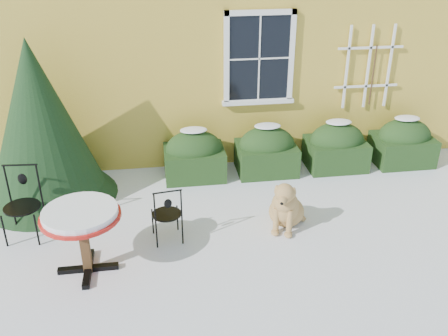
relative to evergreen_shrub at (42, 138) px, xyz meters
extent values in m
plane|color=white|center=(2.72, -2.17, -1.05)|extent=(80.00, 80.00, 0.00)
cube|color=black|center=(3.62, 0.79, 0.92)|extent=(1.05, 0.03, 1.45)
cube|color=white|center=(3.62, 0.78, 1.69)|extent=(1.23, 0.06, 0.09)
cube|color=white|center=(3.62, 0.78, 0.15)|extent=(1.23, 0.06, 0.09)
cube|color=white|center=(3.05, 0.78, 0.92)|extent=(0.09, 0.06, 1.63)
cube|color=white|center=(4.19, 0.78, 0.92)|extent=(0.09, 0.06, 1.63)
cube|color=white|center=(3.62, 0.77, 0.92)|extent=(0.02, 0.02, 1.45)
cube|color=white|center=(3.62, 0.77, 0.92)|extent=(1.05, 0.02, 0.02)
cube|color=white|center=(3.62, 0.78, 0.15)|extent=(1.29, 0.14, 0.07)
cube|color=white|center=(5.22, 0.77, 0.70)|extent=(0.04, 0.03, 1.50)
cube|color=white|center=(5.62, 0.77, 0.70)|extent=(0.04, 0.03, 1.50)
cube|color=white|center=(6.02, 0.77, 0.70)|extent=(0.04, 0.03, 1.50)
cube|color=white|center=(5.62, 0.77, 0.35)|extent=(1.20, 0.03, 0.04)
cube|color=white|center=(5.62, 0.77, 1.05)|extent=(1.20, 0.03, 0.04)
cylinder|color=#472D19|center=(5.72, 0.75, 0.55)|extent=(0.02, 0.02, 1.10)
cube|color=black|center=(2.42, 0.38, -0.79)|extent=(1.05, 0.80, 0.52)
ellipsoid|color=black|center=(2.42, 0.38, -0.53)|extent=(1.00, 0.72, 0.67)
ellipsoid|color=white|center=(2.42, 0.38, -0.17)|extent=(0.47, 0.32, 0.06)
cube|color=black|center=(3.72, 0.38, -0.79)|extent=(1.05, 0.80, 0.52)
ellipsoid|color=black|center=(3.72, 0.38, -0.53)|extent=(1.00, 0.72, 0.67)
ellipsoid|color=white|center=(3.72, 0.38, -0.17)|extent=(0.47, 0.32, 0.06)
cube|color=black|center=(5.02, 0.38, -0.79)|extent=(1.05, 0.80, 0.52)
ellipsoid|color=black|center=(5.02, 0.38, -0.53)|extent=(1.00, 0.72, 0.67)
ellipsoid|color=white|center=(5.02, 0.38, -0.17)|extent=(0.47, 0.32, 0.06)
cube|color=black|center=(6.32, 0.38, -0.79)|extent=(1.05, 0.80, 0.52)
ellipsoid|color=black|center=(6.32, 0.38, -0.53)|extent=(1.00, 0.72, 0.67)
ellipsoid|color=white|center=(6.32, 0.38, -0.17)|extent=(0.47, 0.32, 0.06)
cone|color=black|center=(0.00, 0.00, -0.43)|extent=(2.16, 2.16, 1.25)
cone|color=black|center=(0.00, 0.00, 0.26)|extent=(1.93, 1.93, 2.62)
cube|color=black|center=(0.79, -2.11, -1.02)|extent=(0.78, 0.09, 0.07)
cube|color=black|center=(0.79, -2.11, -1.02)|extent=(0.09, 0.78, 0.07)
cube|color=#50351B|center=(0.79, -2.11, -0.64)|extent=(0.11, 0.11, 0.83)
cylinder|color=#B5150F|center=(0.79, -2.11, -0.22)|extent=(1.00, 1.00, 0.04)
cylinder|color=white|center=(0.79, -2.11, -0.16)|extent=(0.93, 0.93, 0.08)
cylinder|color=black|center=(2.01, -1.31, -0.85)|extent=(0.02, 0.02, 0.41)
cylinder|color=black|center=(1.65, -1.36, -0.85)|extent=(0.02, 0.02, 0.41)
cylinder|color=black|center=(2.06, -1.67, -0.85)|extent=(0.02, 0.02, 0.41)
cylinder|color=black|center=(1.70, -1.72, -0.85)|extent=(0.02, 0.02, 0.41)
cylinder|color=black|center=(1.85, -1.52, -0.64)|extent=(0.42, 0.42, 0.02)
cylinder|color=black|center=(2.06, -1.67, -0.41)|extent=(0.02, 0.02, 0.46)
cylinder|color=black|center=(1.70, -1.72, -0.41)|extent=(0.02, 0.02, 0.46)
cylinder|color=black|center=(1.88, -1.70, -0.19)|extent=(0.40, 0.07, 0.02)
ellipsoid|color=black|center=(1.88, -1.70, -0.37)|extent=(0.11, 0.04, 0.14)
cylinder|color=black|center=(-0.39, -1.38, -0.80)|extent=(0.03, 0.03, 0.50)
cylinder|color=black|center=(0.05, -1.41, -0.80)|extent=(0.03, 0.03, 0.50)
cylinder|color=black|center=(-0.36, -0.94, -0.80)|extent=(0.03, 0.03, 0.50)
cylinder|color=black|center=(0.08, -0.97, -0.80)|extent=(0.03, 0.03, 0.50)
cylinder|color=black|center=(-0.16, -1.18, -0.56)|extent=(0.51, 0.51, 0.02)
cylinder|color=black|center=(-0.36, -0.94, -0.28)|extent=(0.03, 0.03, 0.55)
cylinder|color=black|center=(0.08, -0.97, -0.28)|extent=(0.03, 0.03, 0.55)
cylinder|color=black|center=(-0.14, -0.96, 0.00)|extent=(0.49, 0.06, 0.03)
ellipsoid|color=black|center=(-0.14, -0.96, -0.23)|extent=(0.13, 0.04, 0.17)
ellipsoid|color=tan|center=(3.64, -1.35, -0.86)|extent=(0.72, 0.74, 0.43)
ellipsoid|color=tan|center=(3.56, -1.53, -0.67)|extent=(0.52, 0.50, 0.53)
sphere|color=tan|center=(3.54, -1.58, -0.55)|extent=(0.33, 0.33, 0.33)
cylinder|color=tan|center=(3.42, -1.61, -0.84)|extent=(0.09, 0.09, 0.43)
cylinder|color=tan|center=(3.60, -1.69, -0.84)|extent=(0.09, 0.09, 0.43)
ellipsoid|color=tan|center=(3.40, -1.66, -1.01)|extent=(0.12, 0.15, 0.07)
ellipsoid|color=tan|center=(3.58, -1.74, -1.01)|extent=(0.12, 0.15, 0.07)
cylinder|color=tan|center=(3.53, -1.59, -0.49)|extent=(0.28, 0.30, 0.23)
sphere|color=tan|center=(3.52, -1.63, -0.38)|extent=(0.28, 0.28, 0.28)
ellipsoid|color=tan|center=(3.46, -1.75, -0.41)|extent=(0.21, 0.25, 0.12)
sphere|color=black|center=(3.42, -1.84, -0.42)|extent=(0.05, 0.05, 0.05)
ellipsoid|color=tan|center=(3.42, -1.55, -0.38)|extent=(0.10, 0.11, 0.18)
ellipsoid|color=tan|center=(3.64, -1.65, -0.38)|extent=(0.10, 0.11, 0.18)
cylinder|color=tan|center=(3.89, -1.23, -0.99)|extent=(0.11, 0.34, 0.08)
camera|label=1|loc=(1.78, -7.55, 3.07)|focal=40.00mm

